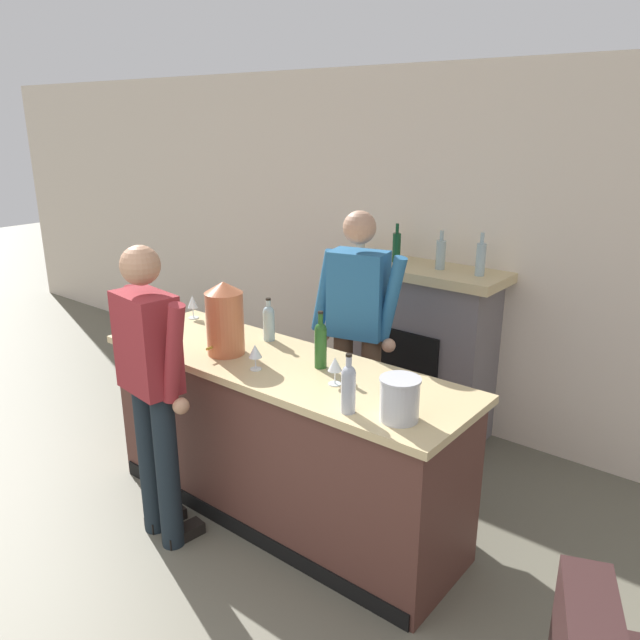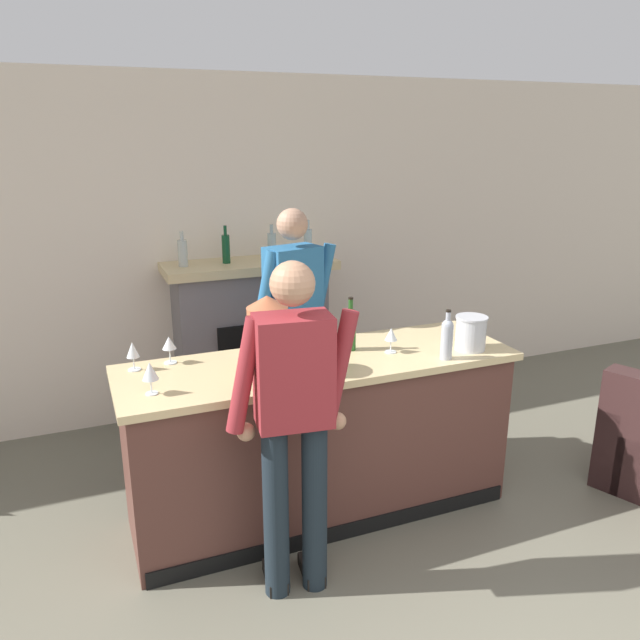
{
  "view_description": "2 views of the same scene",
  "coord_description": "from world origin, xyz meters",
  "px_view_note": "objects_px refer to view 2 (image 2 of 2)",
  "views": [
    {
      "loc": [
        2.34,
        -0.17,
        2.37
      ],
      "look_at": [
        0.04,
        2.69,
        1.17
      ],
      "focal_mm": 35.0,
      "sensor_mm": 36.0,
      "label": 1
    },
    {
      "loc": [
        -1.26,
        -0.9,
        2.31
      ],
      "look_at": [
        0.19,
        2.67,
        1.14
      ],
      "focal_mm": 35.0,
      "sensor_mm": 36.0,
      "label": 2
    }
  ],
  "objects_px": {
    "person_customer": "(294,420)",
    "wine_bottle_chardonnay_pale": "(258,334)",
    "wine_bottle_burgundy_dark": "(447,337)",
    "wine_glass_by_dispenser": "(391,335)",
    "wine_bottle_cabernet_heavy": "(350,327)",
    "wine_glass_mid_counter": "(133,351)",
    "person_bartender": "(294,326)",
    "ice_bucket_steel": "(471,333)",
    "fireplace_stone": "(252,338)",
    "wine_glass_front_right": "(169,344)",
    "copper_dispenser": "(268,335)",
    "wine_glass_near_bucket": "(150,372)",
    "wine_glass_front_left": "(326,352)"
  },
  "relations": [
    {
      "from": "copper_dispenser",
      "to": "ice_bucket_steel",
      "type": "height_order",
      "value": "copper_dispenser"
    },
    {
      "from": "wine_glass_mid_counter",
      "to": "wine_glass_front_right",
      "type": "bearing_deg",
      "value": 9.93
    },
    {
      "from": "person_bartender",
      "to": "wine_bottle_cabernet_heavy",
      "type": "distance_m",
      "value": 0.62
    },
    {
      "from": "wine_bottle_chardonnay_pale",
      "to": "wine_glass_mid_counter",
      "type": "height_order",
      "value": "wine_bottle_chardonnay_pale"
    },
    {
      "from": "wine_glass_mid_counter",
      "to": "wine_glass_by_dispenser",
      "type": "height_order",
      "value": "wine_glass_mid_counter"
    },
    {
      "from": "fireplace_stone",
      "to": "wine_glass_by_dispenser",
      "type": "bearing_deg",
      "value": -74.73
    },
    {
      "from": "ice_bucket_steel",
      "to": "wine_glass_front_right",
      "type": "height_order",
      "value": "ice_bucket_steel"
    },
    {
      "from": "person_bartender",
      "to": "wine_bottle_cabernet_heavy",
      "type": "bearing_deg",
      "value": -74.72
    },
    {
      "from": "fireplace_stone",
      "to": "wine_glass_by_dispenser",
      "type": "xyz_separation_m",
      "value": [
        0.43,
        -1.58,
        0.45
      ]
    },
    {
      "from": "wine_bottle_burgundy_dark",
      "to": "wine_glass_front_left",
      "type": "height_order",
      "value": "wine_bottle_burgundy_dark"
    },
    {
      "from": "fireplace_stone",
      "to": "person_customer",
      "type": "bearing_deg",
      "value": -100.47
    },
    {
      "from": "person_customer",
      "to": "wine_bottle_burgundy_dark",
      "type": "xyz_separation_m",
      "value": [
        1.08,
        0.34,
        0.18
      ]
    },
    {
      "from": "wine_bottle_burgundy_dark",
      "to": "wine_glass_by_dispenser",
      "type": "xyz_separation_m",
      "value": [
        -0.25,
        0.22,
        -0.03
      ]
    },
    {
      "from": "wine_bottle_cabernet_heavy",
      "to": "wine_glass_mid_counter",
      "type": "distance_m",
      "value": 1.28
    },
    {
      "from": "wine_bottle_chardonnay_pale",
      "to": "wine_glass_near_bucket",
      "type": "relative_size",
      "value": 1.6
    },
    {
      "from": "wine_bottle_cabernet_heavy",
      "to": "wine_bottle_burgundy_dark",
      "type": "bearing_deg",
      "value": -38.05
    },
    {
      "from": "wine_bottle_chardonnay_pale",
      "to": "wine_glass_front_right",
      "type": "bearing_deg",
      "value": 176.45
    },
    {
      "from": "person_bartender",
      "to": "ice_bucket_steel",
      "type": "relative_size",
      "value": 8.66
    },
    {
      "from": "copper_dispenser",
      "to": "wine_bottle_cabernet_heavy",
      "type": "xyz_separation_m",
      "value": [
        0.58,
        0.18,
        -0.08
      ]
    },
    {
      "from": "ice_bucket_steel",
      "to": "wine_bottle_burgundy_dark",
      "type": "height_order",
      "value": "wine_bottle_burgundy_dark"
    },
    {
      "from": "ice_bucket_steel",
      "to": "wine_glass_front_right",
      "type": "distance_m",
      "value": 1.81
    },
    {
      "from": "ice_bucket_steel",
      "to": "fireplace_stone",
      "type": "bearing_deg",
      "value": 118.04
    },
    {
      "from": "wine_glass_front_right",
      "to": "person_customer",
      "type": "bearing_deg",
      "value": -63.35
    },
    {
      "from": "wine_bottle_cabernet_heavy",
      "to": "ice_bucket_steel",
      "type": "bearing_deg",
      "value": -21.39
    },
    {
      "from": "person_bartender",
      "to": "wine_bottle_chardonnay_pale",
      "type": "distance_m",
      "value": 0.59
    },
    {
      "from": "person_customer",
      "to": "wine_bottle_burgundy_dark",
      "type": "bearing_deg",
      "value": 17.67
    },
    {
      "from": "wine_glass_near_bucket",
      "to": "person_customer",
      "type": "bearing_deg",
      "value": -37.79
    },
    {
      "from": "fireplace_stone",
      "to": "wine_bottle_chardonnay_pale",
      "type": "distance_m",
      "value": 1.42
    },
    {
      "from": "fireplace_stone",
      "to": "wine_bottle_chardonnay_pale",
      "type": "xyz_separation_m",
      "value": [
        -0.32,
        -1.3,
        0.47
      ]
    },
    {
      "from": "copper_dispenser",
      "to": "wine_bottle_cabernet_heavy",
      "type": "distance_m",
      "value": 0.62
    },
    {
      "from": "copper_dispenser",
      "to": "fireplace_stone",
      "type": "bearing_deg",
      "value": 77.6
    },
    {
      "from": "fireplace_stone",
      "to": "wine_bottle_burgundy_dark",
      "type": "height_order",
      "value": "fireplace_stone"
    },
    {
      "from": "fireplace_stone",
      "to": "wine_glass_front_right",
      "type": "bearing_deg",
      "value": -123.63
    },
    {
      "from": "ice_bucket_steel",
      "to": "wine_bottle_burgundy_dark",
      "type": "xyz_separation_m",
      "value": [
        -0.23,
        -0.09,
        0.03
      ]
    },
    {
      "from": "fireplace_stone",
      "to": "ice_bucket_steel",
      "type": "xyz_separation_m",
      "value": [
        0.91,
        -1.72,
        0.45
      ]
    },
    {
      "from": "wine_bottle_burgundy_dark",
      "to": "wine_glass_by_dispenser",
      "type": "height_order",
      "value": "wine_bottle_burgundy_dark"
    },
    {
      "from": "person_bartender",
      "to": "copper_dispenser",
      "type": "bearing_deg",
      "value": -119.03
    },
    {
      "from": "wine_bottle_cabernet_heavy",
      "to": "wine_glass_near_bucket",
      "type": "relative_size",
      "value": 1.92
    },
    {
      "from": "person_bartender",
      "to": "wine_glass_mid_counter",
      "type": "relative_size",
      "value": 10.94
    },
    {
      "from": "person_customer",
      "to": "wine_bottle_chardonnay_pale",
      "type": "xyz_separation_m",
      "value": [
        0.08,
        0.85,
        0.17
      ]
    },
    {
      "from": "ice_bucket_steel",
      "to": "wine_glass_front_right",
      "type": "bearing_deg",
      "value": 165.55
    },
    {
      "from": "wine_glass_mid_counter",
      "to": "wine_bottle_cabernet_heavy",
      "type": "bearing_deg",
      "value": -6.54
    },
    {
      "from": "copper_dispenser",
      "to": "wine_glass_front_right",
      "type": "height_order",
      "value": "copper_dispenser"
    },
    {
      "from": "wine_glass_mid_counter",
      "to": "wine_glass_by_dispenser",
      "type": "relative_size",
      "value": 1.08
    },
    {
      "from": "copper_dispenser",
      "to": "wine_bottle_burgundy_dark",
      "type": "distance_m",
      "value": 1.06
    },
    {
      "from": "copper_dispenser",
      "to": "wine_glass_near_bucket",
      "type": "bearing_deg",
      "value": -175.48
    },
    {
      "from": "person_customer",
      "to": "wine_glass_mid_counter",
      "type": "height_order",
      "value": "person_customer"
    },
    {
      "from": "wine_bottle_burgundy_dark",
      "to": "person_customer",
      "type": "bearing_deg",
      "value": -162.33
    },
    {
      "from": "copper_dispenser",
      "to": "wine_bottle_chardonnay_pale",
      "type": "distance_m",
      "value": 0.35
    },
    {
      "from": "wine_glass_front_left",
      "to": "wine_glass_near_bucket",
      "type": "relative_size",
      "value": 0.86
    }
  ]
}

